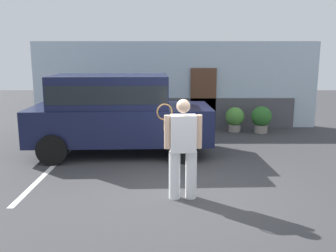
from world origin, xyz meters
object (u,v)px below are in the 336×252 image
at_px(potted_plant_by_porch, 237,118).
at_px(parked_suv, 118,110).
at_px(tennis_player_man, 184,148).
at_px(potted_plant_secondary, 263,118).

bearing_deg(potted_plant_by_porch, parked_suv, -142.65).
relative_size(parked_suv, potted_plant_by_porch, 5.63).
relative_size(tennis_player_man, potted_plant_secondary, 2.04).
xyz_separation_m(parked_suv, potted_plant_by_porch, (3.57, 2.73, -0.68)).
bearing_deg(potted_plant_secondary, potted_plant_by_porch, 168.68).
bearing_deg(potted_plant_by_porch, tennis_player_man, -108.98).
bearing_deg(tennis_player_man, potted_plant_by_porch, -112.15).
height_order(parked_suv, potted_plant_secondary, parked_suv).
bearing_deg(parked_suv, potted_plant_secondary, 27.65).
height_order(tennis_player_man, potted_plant_secondary, tennis_player_man).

